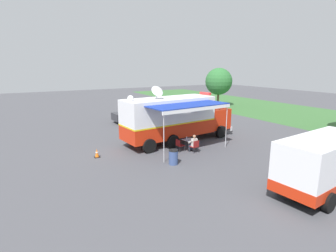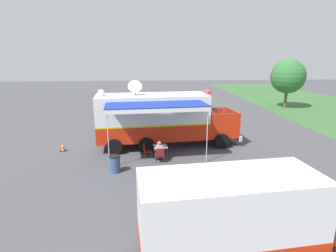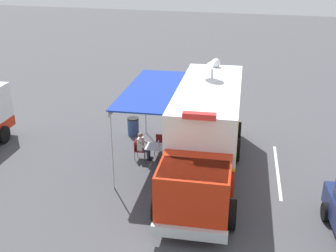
# 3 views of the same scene
# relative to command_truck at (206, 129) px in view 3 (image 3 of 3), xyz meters

# --- Properties ---
(ground_plane) EXTENTS (100.00, 100.00, 0.00)m
(ground_plane) POSITION_rel_command_truck_xyz_m (0.03, -0.75, -1.94)
(ground_plane) COLOR #47474C
(lot_stripe) EXTENTS (0.55, 4.79, 0.01)m
(lot_stripe) POSITION_rel_command_truck_xyz_m (-2.98, -0.89, -1.94)
(lot_stripe) COLOR silver
(lot_stripe) RESTS_ON ground
(command_truck) EXTENTS (5.53, 9.67, 4.53)m
(command_truck) POSITION_rel_command_truck_xyz_m (0.00, 0.00, 0.00)
(command_truck) COLOR red
(command_truck) RESTS_ON ground
(folding_table) EXTENTS (0.87, 0.87, 0.73)m
(folding_table) POSITION_rel_command_truck_xyz_m (2.25, -0.33, -1.27)
(folding_table) COLOR silver
(folding_table) RESTS_ON ground
(water_bottle) EXTENTS (0.07, 0.07, 0.22)m
(water_bottle) POSITION_rel_command_truck_xyz_m (2.14, -0.49, -1.11)
(water_bottle) COLOR silver
(water_bottle) RESTS_ON folding_table
(folding_chair_at_table) EXTENTS (0.52, 0.52, 0.87)m
(folding_chair_at_table) POSITION_rel_command_truck_xyz_m (3.05, -0.40, -1.43)
(folding_chair_at_table) COLOR maroon
(folding_chair_at_table) RESTS_ON ground
(folding_chair_beside_table) EXTENTS (0.52, 0.52, 0.87)m
(folding_chair_beside_table) POSITION_rel_command_truck_xyz_m (2.25, -1.18, -1.43)
(folding_chair_beside_table) COLOR maroon
(folding_chair_beside_table) RESTS_ON ground
(seated_responder) EXTENTS (0.69, 0.59, 1.25)m
(seated_responder) POSITION_rel_command_truck_xyz_m (2.86, -0.42, -1.29)
(seated_responder) COLOR silver
(seated_responder) RESTS_ON ground
(trash_bin) EXTENTS (0.57, 0.57, 0.91)m
(trash_bin) POSITION_rel_command_truck_xyz_m (4.17, -2.82, -1.49)
(trash_bin) COLOR #384C7F
(trash_bin) RESTS_ON ground
(traffic_cone) EXTENTS (0.36, 0.36, 0.58)m
(traffic_cone) POSITION_rel_command_truck_xyz_m (0.61, -6.52, -1.66)
(traffic_cone) COLOR black
(traffic_cone) RESTS_ON ground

